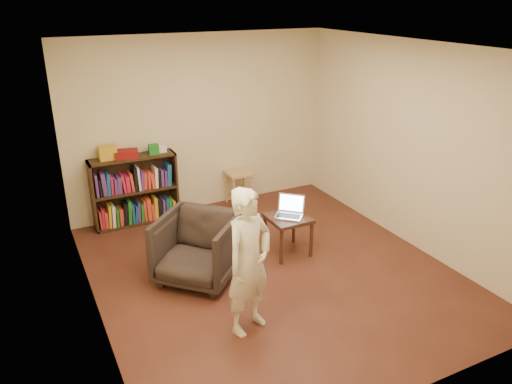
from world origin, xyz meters
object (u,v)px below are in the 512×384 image
side_table (288,223)px  person (249,262)px  bookshelf (135,194)px  stool (239,178)px  armchair (197,248)px  laptop (290,211)px

side_table → person: (-1.11, -1.16, 0.32)m
bookshelf → stool: (1.60, -0.06, -0.01)m
side_table → person: person is taller
bookshelf → side_table: (1.50, -1.78, -0.02)m
bookshelf → side_table: size_ratio=2.37×
armchair → laptop: (1.27, 0.10, 0.17)m
bookshelf → laptop: bearing=-48.8°
bookshelf → laptop: 2.33m
bookshelf → person: size_ratio=0.80×
bookshelf → laptop: (1.53, -1.75, 0.13)m
stool → laptop: laptop is taller
stool → armchair: (-1.34, -1.79, -0.04)m
stool → side_table: 1.72m
bookshelf → person: person is taller
side_table → stool: bearing=86.6°
laptop → person: person is taller
stool → laptop: size_ratio=1.20×
side_table → person: 1.64m
stool → person: size_ratio=0.36×
laptop → side_table: bearing=-97.0°
stool → armchair: bearing=-126.8°
stool → side_table: (-0.10, -1.72, -0.01)m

